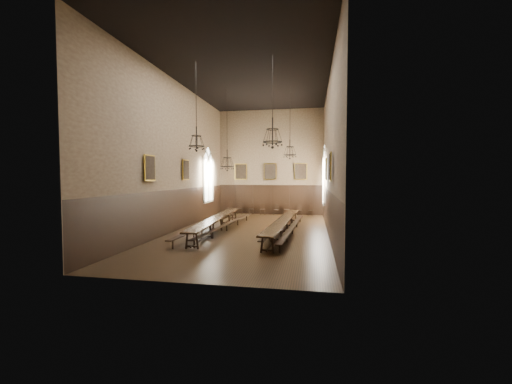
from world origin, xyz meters
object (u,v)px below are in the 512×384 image
(chair_0, at_px, (230,210))
(chair_6, at_px, (299,212))
(table_left, at_px, (217,224))
(chandelier_front_right, at_px, (272,136))
(chandelier_front_left, at_px, (197,140))
(bench_right_outer, at_px, (292,229))
(chandelier_back_left, at_px, (227,162))
(chair_3, at_px, (263,211))
(chair_4, at_px, (276,212))
(chair_1, at_px, (240,211))
(chair_7, at_px, (311,212))
(chair_2, at_px, (251,211))
(table_right, at_px, (283,227))
(bench_right_inner, at_px, (275,228))
(bench_left_outer, at_px, (210,226))
(bench_left_inner, at_px, (227,226))
(chair_5, at_px, (286,212))

(chair_0, relative_size, chair_6, 1.18)
(table_left, relative_size, chandelier_front_right, 2.54)
(chair_0, bearing_deg, chair_6, 7.27)
(chair_0, relative_size, chandelier_front_left, 0.24)
(bench_right_outer, bearing_deg, chandelier_front_left, -149.56)
(chandelier_back_left, bearing_deg, chandelier_front_left, -92.60)
(table_left, bearing_deg, chair_3, 80.27)
(chair_4, height_order, chandelier_back_left, chandelier_back_left)
(chair_0, distance_m, chair_1, 0.92)
(chair_7, bearing_deg, chair_2, -169.24)
(chair_3, xyz_separation_m, chair_4, (1.17, -0.07, -0.01))
(chair_0, bearing_deg, chair_2, 6.91)
(chair_4, bearing_deg, table_right, -61.35)
(table_left, relative_size, chair_3, 11.39)
(bench_right_inner, bearing_deg, bench_right_outer, -18.47)
(table_left, bearing_deg, bench_right_inner, 1.50)
(chair_3, relative_size, chair_6, 1.09)
(table_left, distance_m, bench_left_outer, 0.47)
(table_right, distance_m, chair_4, 8.73)
(chair_0, bearing_deg, chandelier_front_left, -76.07)
(bench_right_inner, bearing_deg, bench_left_inner, -176.77)
(chair_4, xyz_separation_m, chair_7, (2.89, 0.10, -0.02))
(chair_2, bearing_deg, chair_6, -3.47)
(chair_5, height_order, chair_7, chair_5)
(bench_left_outer, relative_size, chair_3, 10.96)
(bench_right_outer, height_order, chair_2, chair_2)
(chair_0, bearing_deg, chair_7, 7.19)
(chair_0, height_order, chair_3, chair_0)
(table_right, distance_m, bench_left_inner, 3.41)
(chair_4, bearing_deg, table_left, -87.98)
(table_right, xyz_separation_m, chair_7, (1.50, 8.71, -0.15))
(chair_0, xyz_separation_m, chair_5, (4.94, -0.06, -0.01))
(bench_right_outer, distance_m, chair_1, 10.02)
(bench_right_outer, relative_size, chair_7, 11.71)
(table_right, xyz_separation_m, bench_right_inner, (-0.50, 0.39, -0.14))
(chair_1, relative_size, chandelier_back_left, 0.19)
(bench_left_inner, bearing_deg, chair_5, 71.19)
(bench_right_outer, xyz_separation_m, chandelier_back_left, (-4.44, 2.20, 3.96))
(table_left, height_order, chair_3, chair_3)
(chair_0, xyz_separation_m, chandelier_front_left, (1.33, -11.43, 4.78))
(chair_2, distance_m, chandelier_front_right, 13.00)
(bench_right_inner, distance_m, chair_3, 8.55)
(chair_5, bearing_deg, table_right, -88.57)
(bench_right_inner, distance_m, chair_4, 8.27)
(chair_3, bearing_deg, bench_left_outer, -117.79)
(chair_0, bearing_deg, chandelier_back_left, -69.23)
(bench_right_outer, distance_m, chandelier_front_right, 5.74)
(chair_6, height_order, chandelier_front_right, chandelier_front_right)
(bench_left_outer, bearing_deg, table_left, 28.41)
(chair_0, distance_m, chair_7, 6.96)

